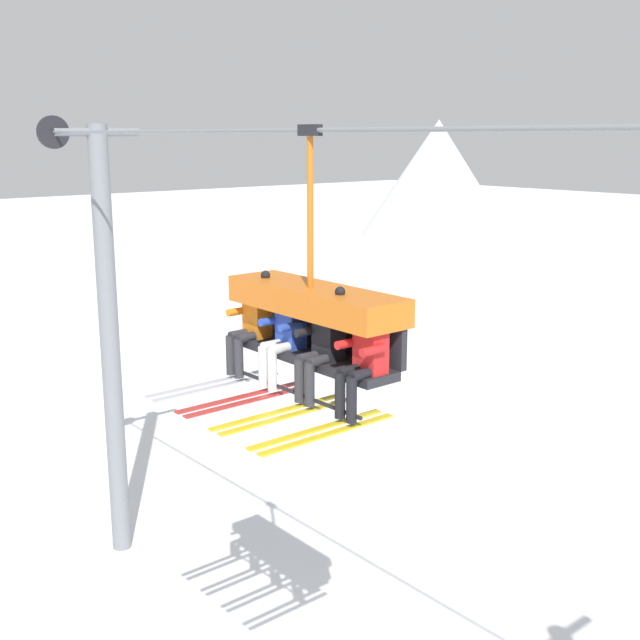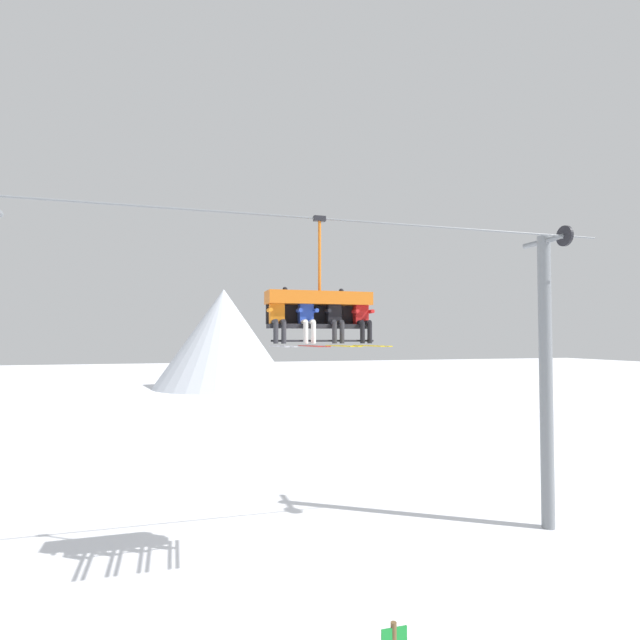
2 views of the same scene
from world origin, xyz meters
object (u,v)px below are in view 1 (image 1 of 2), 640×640
Objects in this scene: chairlift_chair at (316,311)px; skier_blue at (282,335)px; skier_orange at (249,323)px; skier_red at (362,359)px; lift_tower_near at (109,336)px; skier_black at (320,345)px.

chairlift_chair reaches higher than skier_blue.
skier_orange is 1.00× the size of skier_red.
chairlift_chair is 1.07m from skier_red.
lift_tower_near reaches higher than skier_blue.
skier_blue is at bearing -179.42° from skier_black.
lift_tower_near is 7.22m from chairlift_chair.
skier_orange is (5.97, -0.92, 1.47)m from lift_tower_near.
chairlift_chair reaches higher than skier_orange.
skier_blue is 1.00× the size of skier_black.
lift_tower_near is 4.92× the size of skier_red.
skier_black is (0.34, -0.21, -0.28)m from chairlift_chair.
chairlift_chair is at bearing 33.46° from skier_blue.
skier_blue is (0.67, -0.01, -0.02)m from skier_orange.
skier_blue is 1.00× the size of skier_red.
skier_red is at bearing -12.42° from chairlift_chair.
chairlift_chair reaches higher than skier_red.
skier_black reaches higher than skier_blue.
skier_red is (1.00, -0.22, -0.30)m from chairlift_chair.
skier_red is at bearing -6.66° from lift_tower_near.
lift_tower_near is 8.15m from skier_red.
lift_tower_near reaches higher than skier_black.
skier_black is at bearing 179.41° from skier_red.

